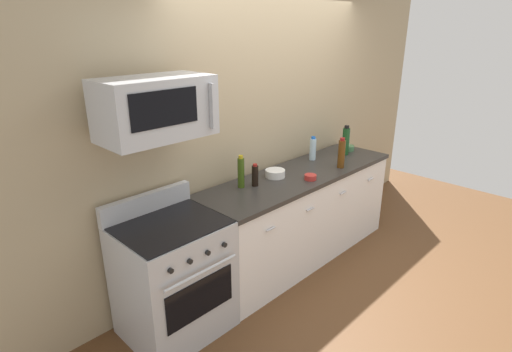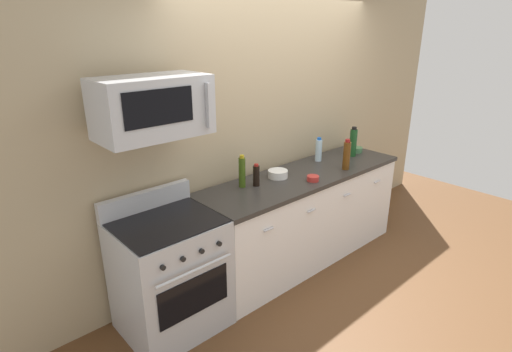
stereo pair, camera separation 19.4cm
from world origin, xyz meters
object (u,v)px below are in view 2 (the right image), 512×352
bottle_wine_amber (347,155)px  bowl_green_glaze (356,150)px  bottle_soy_sauce_dark (256,175)px  bottle_water_clear (319,150)px  bottle_olive_oil (242,172)px  bottle_wine_green (353,142)px  microwave (153,107)px  bowl_white_ceramic (278,174)px  range_oven (170,274)px  bowl_red_small (313,178)px

bottle_wine_amber → bowl_green_glaze: (0.56, 0.27, -0.11)m
bottle_soy_sauce_dark → bowl_green_glaze: size_ratio=1.48×
bottle_water_clear → bottle_olive_oil: bearing=-178.6°
bottle_wine_green → bottle_water_clear: bearing=160.8°
microwave → bowl_white_ceramic: 1.48m
bottle_soy_sauce_dark → bottle_water_clear: size_ratio=0.81×
bottle_wine_green → bowl_white_ceramic: (-1.07, 0.07, -0.12)m
microwave → range_oven: bearing=-90.3°
bottle_olive_oil → bottle_soy_sauce_dark: size_ratio=1.44×
bottle_soy_sauce_dark → bowl_green_glaze: 1.52m
bottle_olive_oil → bottle_soy_sauce_dark: bearing=-30.2°
bottle_olive_oil → bowl_red_small: bearing=-29.2°
bottle_olive_oil → bottle_wine_green: (1.47, -0.12, 0.01)m
bowl_white_ceramic → bottle_olive_oil: bearing=174.0°
bowl_white_ceramic → bowl_green_glaze: bearing=-0.8°
bottle_wine_amber → bowl_green_glaze: 0.63m
bottle_soy_sauce_dark → bottle_water_clear: 0.96m
bottle_wine_green → bowl_green_glaze: size_ratio=2.35×
bottle_olive_oil → bowl_red_small: (0.58, -0.32, -0.11)m
bottle_olive_oil → bowl_white_ceramic: 0.42m
range_oven → bottle_olive_oil: size_ratio=3.66×
bottle_wine_amber → bottle_olive_oil: bearing=162.8°
bottle_wine_amber → bowl_red_small: size_ratio=2.73×
bottle_soy_sauce_dark → bowl_green_glaze: bearing=0.1°
bowl_green_glaze → bowl_white_ceramic: (-1.22, 0.02, 0.01)m
bottle_wine_green → bottle_soy_sauce_dark: (-1.36, 0.05, -0.06)m
bottle_wine_amber → bottle_wine_green: bearing=27.6°
bottle_wine_green → bowl_red_small: (-0.90, -0.21, -0.13)m
microwave → bowl_red_small: 1.65m
bottle_soy_sauce_dark → bowl_white_ceramic: 0.30m
bottle_wine_green → bottle_soy_sauce_dark: bearing=177.8°
range_oven → bowl_green_glaze: range_oven is taller
bowl_white_ceramic → bowl_red_small: bearing=-57.9°
bowl_green_glaze → bowl_red_small: bearing=-166.0°
bottle_wine_green → bowl_green_glaze: (0.15, 0.06, -0.12)m
microwave → bottle_wine_green: (2.32, -0.02, -0.68)m
bottle_soy_sauce_dark → bowl_red_small: bearing=-28.9°
microwave → bottle_water_clear: bearing=3.6°
bottle_olive_oil → bowl_white_ceramic: bearing=-6.0°
bottle_soy_sauce_dark → range_oven: bearing=-175.4°
bottle_olive_oil → bowl_red_small: 0.67m
bottle_water_clear → range_oven: bearing=-175.1°
bottle_olive_oil → bottle_water_clear: bottle_olive_oil is taller
bowl_white_ceramic → bottle_wine_green: bearing=-3.9°
microwave → bowl_green_glaze: (2.47, 0.04, -0.80)m
bottle_wine_amber → bottle_olive_oil: size_ratio=1.04×
bowl_green_glaze → bottle_wine_amber: bearing=-154.4°
microwave → bottle_wine_green: 2.42m
bottle_soy_sauce_dark → bottle_water_clear: bottle_water_clear is taller
bottle_wine_green → bottle_water_clear: 0.43m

